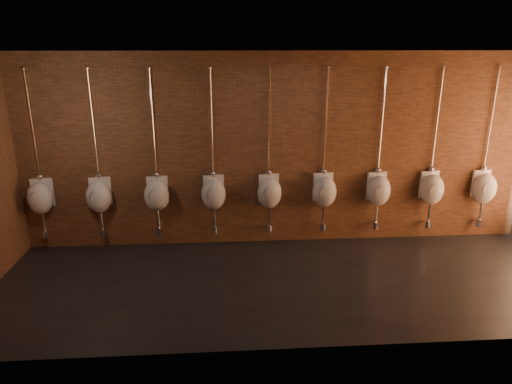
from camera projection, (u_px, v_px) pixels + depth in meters
ground at (291, 282)px, 6.62m from camera, size 8.50×8.50×0.00m
room_shell at (294, 146)px, 5.99m from camera, size 8.54×3.04×3.22m
urinal_0 at (40, 197)px, 7.35m from camera, size 0.46×0.42×2.72m
urinal_1 at (99, 196)px, 7.41m from camera, size 0.46×0.42×2.72m
urinal_2 at (157, 194)px, 7.47m from camera, size 0.46×0.42×2.72m
urinal_3 at (213, 193)px, 7.54m from camera, size 0.46×0.42×2.72m
urinal_4 at (269, 192)px, 7.60m from camera, size 0.46×0.42×2.72m
urinal_5 at (324, 191)px, 7.66m from camera, size 0.46×0.42×2.72m
urinal_6 at (378, 190)px, 7.72m from camera, size 0.46×0.42×2.72m
urinal_7 at (432, 189)px, 7.78m from camera, size 0.46×0.42×2.72m
urinal_8 at (484, 187)px, 7.84m from camera, size 0.46×0.42×2.72m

